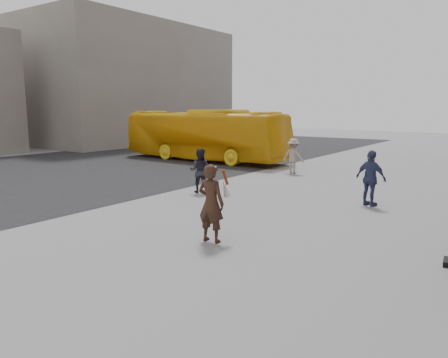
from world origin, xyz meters
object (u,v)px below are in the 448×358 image
Objects in this scene: bus at (204,135)px; pedestrian_a at (200,171)px; pedestrian_c at (371,178)px; pedestrian_b at (293,156)px; woman at (211,202)px.

pedestrian_a is (5.78, -7.74, -0.66)m from bus.
pedestrian_c is (5.73, 1.35, 0.08)m from pedestrian_a.
bus is 6.70m from pedestrian_b.
woman is 0.17× the size of bus.
woman reaches higher than pedestrian_c.
bus is 6.48× the size of pedestrian_b.
pedestrian_b reaches higher than pedestrian_a.
bus reaches higher than pedestrian_c.
pedestrian_b is (-3.16, 10.62, -0.11)m from woman.
pedestrian_b is 0.93× the size of pedestrian_c.
bus is 6.56× the size of pedestrian_a.
woman is 6.11m from pedestrian_c.
pedestrian_a is at bearing -53.13° from woman.
woman is at bearing 89.32° from pedestrian_c.
bus reaches higher than woman.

